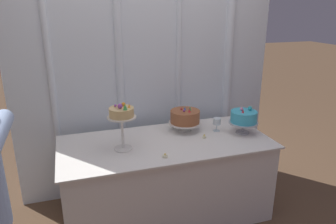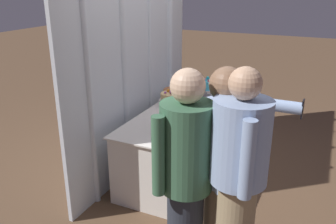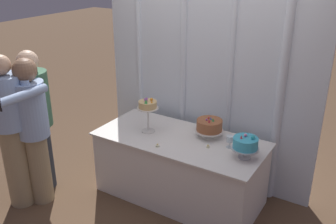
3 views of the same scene
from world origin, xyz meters
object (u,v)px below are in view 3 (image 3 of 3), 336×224
(tealight_far_left, at_px, (157,146))
(tealight_near_left, at_px, (208,147))
(wine_glass, at_px, (230,139))
(guest_man_dark_suit, at_px, (36,117))
(cake_table, at_px, (180,168))
(cake_display_rightmost, at_px, (245,144))
(cake_display_center, at_px, (209,126))
(guest_girl_blue_dress, at_px, (32,126))
(guest_man_pink_jacket, at_px, (11,128))
(cake_display_leftmost, at_px, (148,107))

(tealight_far_left, bearing_deg, tealight_near_left, 29.56)
(wine_glass, xyz_separation_m, guest_man_dark_suit, (-1.97, -0.74, 0.06))
(cake_table, distance_m, tealight_far_left, 0.48)
(cake_display_rightmost, distance_m, wine_glass, 0.24)
(cake_display_center, xyz_separation_m, tealight_near_left, (0.10, -0.22, -0.12))
(cake_display_center, height_order, guest_man_dark_suit, guest_man_dark_suit)
(cake_display_rightmost, height_order, guest_man_dark_suit, guest_man_dark_suit)
(cake_table, bearing_deg, guest_girl_blue_dress, -145.81)
(tealight_near_left, height_order, guest_man_pink_jacket, guest_man_pink_jacket)
(cake_display_rightmost, relative_size, guest_man_dark_suit, 0.16)
(guest_man_dark_suit, bearing_deg, tealight_near_left, 18.95)
(guest_man_dark_suit, bearing_deg, tealight_far_left, 15.12)
(wine_glass, distance_m, tealight_far_left, 0.73)
(cake_display_leftmost, xyz_separation_m, guest_man_pink_jacket, (-1.03, -0.95, -0.12))
(cake_display_rightmost, bearing_deg, cake_table, 177.41)
(cake_display_center, xyz_separation_m, tealight_far_left, (-0.34, -0.47, -0.12))
(cake_display_rightmost, distance_m, guest_girl_blue_dress, 2.15)
(guest_man_dark_suit, bearing_deg, wine_glass, 20.46)
(guest_man_dark_suit, height_order, guest_girl_blue_dress, guest_man_dark_suit)
(cake_display_rightmost, distance_m, guest_man_pink_jacket, 2.34)
(guest_man_dark_suit, bearing_deg, guest_man_pink_jacket, -83.06)
(cake_display_leftmost, distance_m, tealight_near_left, 0.77)
(guest_girl_blue_dress, bearing_deg, cake_display_leftmost, 42.78)
(cake_table, distance_m, wine_glass, 0.70)
(guest_girl_blue_dress, bearing_deg, guest_man_dark_suit, 133.85)
(guest_man_dark_suit, xyz_separation_m, guest_man_pink_jacket, (0.04, -0.34, 0.02))
(cake_display_rightmost, bearing_deg, guest_man_dark_suit, -164.18)
(wine_glass, bearing_deg, cake_display_rightmost, -29.87)
(cake_table, relative_size, guest_man_pink_jacket, 1.09)
(cake_display_leftmost, relative_size, cake_display_center, 1.32)
(cake_display_rightmost, distance_m, tealight_near_left, 0.41)
(tealight_far_left, bearing_deg, guest_man_pink_jacket, -151.59)
(cake_display_center, bearing_deg, cake_table, -142.54)
(cake_table, height_order, tealight_near_left, tealight_near_left)
(cake_display_rightmost, relative_size, guest_man_pink_jacket, 0.16)
(cake_display_leftmost, relative_size, tealight_near_left, 11.11)
(tealight_near_left, bearing_deg, guest_man_pink_jacket, -151.30)
(cake_display_center, relative_size, guest_man_pink_jacket, 0.18)
(cake_table, xyz_separation_m, tealight_near_left, (0.34, -0.03, 0.37))
(cake_display_center, height_order, guest_man_pink_jacket, guest_man_pink_jacket)
(cake_table, distance_m, cake_display_leftmost, 0.75)
(guest_man_dark_suit, bearing_deg, cake_display_leftmost, 29.62)
(cake_display_leftmost, xyz_separation_m, wine_glass, (0.90, 0.13, -0.20))
(cake_display_rightmost, height_order, guest_girl_blue_dress, guest_girl_blue_dress)
(tealight_near_left, xyz_separation_m, guest_girl_blue_dress, (-1.60, -0.82, 0.16))
(cake_display_leftmost, height_order, guest_man_pink_jacket, guest_man_pink_jacket)
(cake_display_rightmost, bearing_deg, tealight_far_left, -163.06)
(cake_table, xyz_separation_m, cake_display_leftmost, (-0.38, -0.04, 0.65))
(cake_display_rightmost, bearing_deg, wine_glass, 150.13)
(cake_table, xyz_separation_m, tealight_far_left, (-0.10, -0.28, 0.37))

